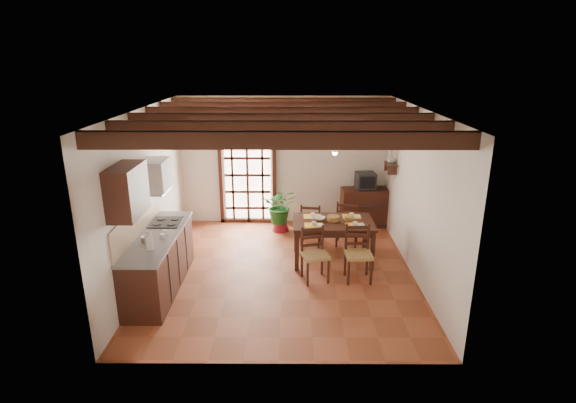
{
  "coord_description": "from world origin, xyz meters",
  "views": [
    {
      "loc": [
        0.14,
        -7.11,
        3.59
      ],
      "look_at": [
        0.1,
        0.4,
        1.15
      ],
      "focal_mm": 28.0,
      "sensor_mm": 36.0,
      "label": 1
    }
  ],
  "objects_px": {
    "chair_near_right": "(358,264)",
    "kitchen_counter": "(159,261)",
    "chair_near_left": "(315,264)",
    "pendant_lamp": "(335,148)",
    "potted_plant": "(280,206)",
    "crt_tv": "(366,180)",
    "chair_far_left": "(311,232)",
    "sideboard": "(364,207)",
    "chair_far_right": "(347,231)",
    "dining_table": "(333,226)"
  },
  "relations": [
    {
      "from": "chair_far_left",
      "to": "crt_tv",
      "type": "bearing_deg",
      "value": -130.92
    },
    {
      "from": "dining_table",
      "to": "sideboard",
      "type": "height_order",
      "value": "sideboard"
    },
    {
      "from": "chair_near_right",
      "to": "chair_far_left",
      "type": "xyz_separation_m",
      "value": [
        -0.72,
        1.47,
        -0.02
      ]
    },
    {
      "from": "crt_tv",
      "to": "potted_plant",
      "type": "relative_size",
      "value": 0.22
    },
    {
      "from": "chair_near_left",
      "to": "crt_tv",
      "type": "bearing_deg",
      "value": 49.87
    },
    {
      "from": "chair_near_right",
      "to": "kitchen_counter",
      "type": "bearing_deg",
      "value": -177.24
    },
    {
      "from": "kitchen_counter",
      "to": "chair_near_left",
      "type": "xyz_separation_m",
      "value": [
        2.51,
        0.28,
        -0.19
      ]
    },
    {
      "from": "chair_far_right",
      "to": "potted_plant",
      "type": "distance_m",
      "value": 1.56
    },
    {
      "from": "kitchen_counter",
      "to": "sideboard",
      "type": "relative_size",
      "value": 2.25
    },
    {
      "from": "chair_far_left",
      "to": "chair_near_left",
      "type": "bearing_deg",
      "value": 97.95
    },
    {
      "from": "chair_near_left",
      "to": "sideboard",
      "type": "relative_size",
      "value": 0.91
    },
    {
      "from": "chair_far_right",
      "to": "kitchen_counter",
      "type": "bearing_deg",
      "value": 39.8
    },
    {
      "from": "chair_far_right",
      "to": "potted_plant",
      "type": "bearing_deg",
      "value": -18.26
    },
    {
      "from": "potted_plant",
      "to": "chair_near_right",
      "type": "bearing_deg",
      "value": -58.89
    },
    {
      "from": "sideboard",
      "to": "chair_far_left",
      "type": "bearing_deg",
      "value": -142.1
    },
    {
      "from": "chair_near_left",
      "to": "pendant_lamp",
      "type": "relative_size",
      "value": 1.07
    },
    {
      "from": "kitchen_counter",
      "to": "crt_tv",
      "type": "height_order",
      "value": "kitchen_counter"
    },
    {
      "from": "dining_table",
      "to": "pendant_lamp",
      "type": "height_order",
      "value": "pendant_lamp"
    },
    {
      "from": "sideboard",
      "to": "crt_tv",
      "type": "xyz_separation_m",
      "value": [
        0.0,
        -0.01,
        0.61
      ]
    },
    {
      "from": "chair_near_right",
      "to": "potted_plant",
      "type": "xyz_separation_m",
      "value": [
        -1.34,
        2.22,
        0.27
      ]
    },
    {
      "from": "chair_near_left",
      "to": "chair_far_left",
      "type": "distance_m",
      "value": 1.47
    },
    {
      "from": "sideboard",
      "to": "chair_near_left",
      "type": "bearing_deg",
      "value": -119.0
    },
    {
      "from": "crt_tv",
      "to": "pendant_lamp",
      "type": "relative_size",
      "value": 0.52
    },
    {
      "from": "kitchen_counter",
      "to": "potted_plant",
      "type": "bearing_deg",
      "value": 53.06
    },
    {
      "from": "sideboard",
      "to": "crt_tv",
      "type": "bearing_deg",
      "value": -93.53
    },
    {
      "from": "chair_far_left",
      "to": "potted_plant",
      "type": "bearing_deg",
      "value": -42.96
    },
    {
      "from": "crt_tv",
      "to": "dining_table",
      "type": "bearing_deg",
      "value": -120.64
    },
    {
      "from": "chair_near_left",
      "to": "crt_tv",
      "type": "xyz_separation_m",
      "value": [
        1.21,
        2.54,
        0.76
      ]
    },
    {
      "from": "chair_near_left",
      "to": "potted_plant",
      "type": "bearing_deg",
      "value": 90.97
    },
    {
      "from": "chair_far_left",
      "to": "sideboard",
      "type": "xyz_separation_m",
      "value": [
        1.21,
        1.07,
        0.15
      ]
    },
    {
      "from": "chair_near_left",
      "to": "chair_far_right",
      "type": "bearing_deg",
      "value": 49.55
    },
    {
      "from": "chair_far_right",
      "to": "chair_far_left",
      "type": "bearing_deg",
      "value": 11.34
    },
    {
      "from": "dining_table",
      "to": "crt_tv",
      "type": "height_order",
      "value": "crt_tv"
    },
    {
      "from": "kitchen_counter",
      "to": "chair_far_left",
      "type": "height_order",
      "value": "kitchen_counter"
    },
    {
      "from": "chair_near_right",
      "to": "sideboard",
      "type": "height_order",
      "value": "chair_near_right"
    },
    {
      "from": "potted_plant",
      "to": "crt_tv",
      "type": "bearing_deg",
      "value": 9.66
    },
    {
      "from": "chair_far_left",
      "to": "dining_table",
      "type": "bearing_deg",
      "value": 124.16
    },
    {
      "from": "kitchen_counter",
      "to": "chair_far_right",
      "type": "bearing_deg",
      "value": 28.61
    },
    {
      "from": "chair_near_left",
      "to": "pendant_lamp",
      "type": "height_order",
      "value": "pendant_lamp"
    },
    {
      "from": "sideboard",
      "to": "pendant_lamp",
      "type": "relative_size",
      "value": 1.18
    },
    {
      "from": "chair_near_right",
      "to": "chair_near_left",
      "type": "bearing_deg",
      "value": 177.96
    },
    {
      "from": "crt_tv",
      "to": "chair_far_left",
      "type": "bearing_deg",
      "value": -144.05
    },
    {
      "from": "chair_far_left",
      "to": "potted_plant",
      "type": "xyz_separation_m",
      "value": [
        -0.62,
        0.75,
        0.29
      ]
    },
    {
      "from": "sideboard",
      "to": "pendant_lamp",
      "type": "bearing_deg",
      "value": -120.05
    },
    {
      "from": "dining_table",
      "to": "chair_near_right",
      "type": "bearing_deg",
      "value": -63.98
    },
    {
      "from": "chair_near_right",
      "to": "chair_far_left",
      "type": "height_order",
      "value": "chair_near_right"
    },
    {
      "from": "potted_plant",
      "to": "pendant_lamp",
      "type": "xyz_separation_m",
      "value": [
        0.98,
        -1.39,
        1.51
      ]
    },
    {
      "from": "chair_near_right",
      "to": "chair_far_left",
      "type": "distance_m",
      "value": 1.64
    },
    {
      "from": "chair_near_left",
      "to": "chair_far_left",
      "type": "height_order",
      "value": "chair_near_left"
    },
    {
      "from": "chair_near_right",
      "to": "crt_tv",
      "type": "distance_m",
      "value": 2.68
    }
  ]
}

